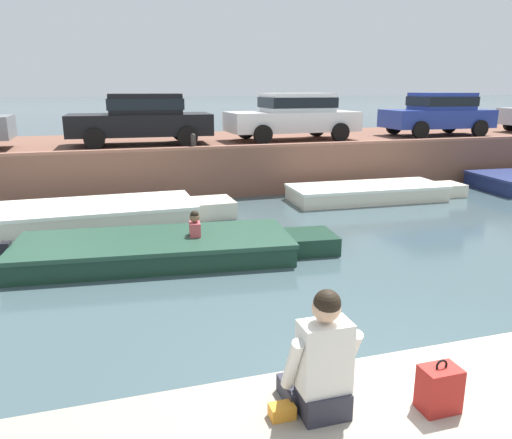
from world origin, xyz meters
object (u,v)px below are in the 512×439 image
(motorboat_passing, at_px, (168,248))
(car_centre_white, at_px, (294,114))
(car_left_inner_black, at_px, (142,117))
(bottle_drink, at_px, (310,398))
(boat_moored_central_cream, at_px, (373,192))
(car_right_inner_blue, at_px, (438,112))
(person_seated_left, at_px, (321,365))
(backpack_on_ledge, at_px, (438,389))
(boat_moored_west_cream, at_px, (90,215))
(mooring_bollard_mid, at_px, (193,141))

(motorboat_passing, bearing_deg, car_centre_white, 52.87)
(car_left_inner_black, bearing_deg, bottle_drink, -89.54)
(car_centre_white, xyz_separation_m, bottle_drink, (-4.88, -12.97, -1.33))
(boat_moored_central_cream, relative_size, car_right_inner_blue, 1.36)
(person_seated_left, distance_m, bottle_drink, 0.29)
(boat_moored_central_cream, xyz_separation_m, bottle_drink, (-6.11, -9.67, 0.74))
(boat_moored_central_cream, bearing_deg, backpack_on_ledge, -117.72)
(car_centre_white, bearing_deg, backpack_on_ledge, -106.75)
(person_seated_left, bearing_deg, boat_moored_west_cream, 101.01)
(car_right_inner_blue, bearing_deg, backpack_on_ledge, -126.12)
(boat_moored_central_cream, height_order, backpack_on_ledge, backpack_on_ledge)
(car_left_inner_black, bearing_deg, boat_moored_central_cream, -27.93)
(boat_moored_central_cream, distance_m, backpack_on_ledge, 11.25)
(car_left_inner_black, height_order, car_centre_white, same)
(boat_moored_west_cream, distance_m, car_right_inner_blue, 13.01)
(boat_moored_central_cream, height_order, mooring_bollard_mid, mooring_bollard_mid)
(car_right_inner_blue, height_order, backpack_on_ledge, car_right_inner_blue)
(car_left_inner_black, bearing_deg, car_right_inner_blue, 0.00)
(boat_moored_west_cream, bearing_deg, car_centre_white, 29.92)
(boat_moored_west_cream, height_order, car_centre_white, car_centre_white)
(bottle_drink, relative_size, backpack_on_ledge, 0.50)
(motorboat_passing, height_order, bottle_drink, bottle_drink)
(car_right_inner_blue, bearing_deg, mooring_bollard_mid, -170.40)
(car_left_inner_black, xyz_separation_m, mooring_bollard_mid, (1.29, -1.58, -0.61))
(bottle_drink, height_order, backpack_on_ledge, backpack_on_ledge)
(boat_moored_west_cream, relative_size, car_centre_white, 1.48)
(car_right_inner_blue, distance_m, bottle_drink, 16.77)
(car_right_inner_blue, relative_size, person_seated_left, 4.09)
(car_right_inner_blue, bearing_deg, motorboat_passing, -147.88)
(car_right_inner_blue, relative_size, bottle_drink, 19.34)
(bottle_drink, bearing_deg, boat_moored_west_cream, 100.63)
(car_right_inner_blue, bearing_deg, car_left_inner_black, -180.00)
(car_left_inner_black, height_order, bottle_drink, car_left_inner_black)
(boat_moored_central_cream, bearing_deg, bottle_drink, -122.29)
(boat_moored_central_cream, bearing_deg, mooring_bollard_mid, 160.85)
(person_seated_left, relative_size, bottle_drink, 4.73)
(car_left_inner_black, distance_m, person_seated_left, 13.04)
(motorboat_passing, height_order, car_centre_white, car_centre_white)
(motorboat_passing, relative_size, backpack_on_ledge, 15.29)
(car_left_inner_black, height_order, mooring_bollard_mid, car_left_inner_black)
(boat_moored_west_cream, height_order, backpack_on_ledge, backpack_on_ledge)
(motorboat_passing, distance_m, mooring_bollard_mid, 5.60)
(car_centre_white, height_order, person_seated_left, car_centre_white)
(bottle_drink, bearing_deg, car_right_inner_blue, 50.88)
(boat_moored_west_cream, xyz_separation_m, backpack_on_ledge, (2.62, -9.44, 0.79))
(motorboat_passing, relative_size, person_seated_left, 6.46)
(motorboat_passing, height_order, mooring_bollard_mid, mooring_bollard_mid)
(person_seated_left, bearing_deg, car_left_inner_black, 90.76)
(mooring_bollard_mid, bearing_deg, car_centre_white, 23.27)
(car_right_inner_blue, height_order, mooring_bollard_mid, car_right_inner_blue)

